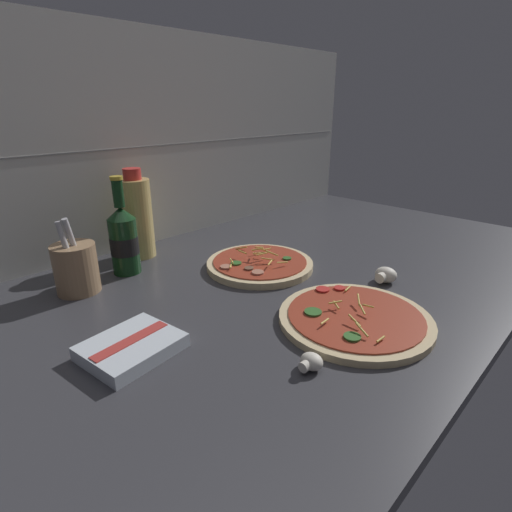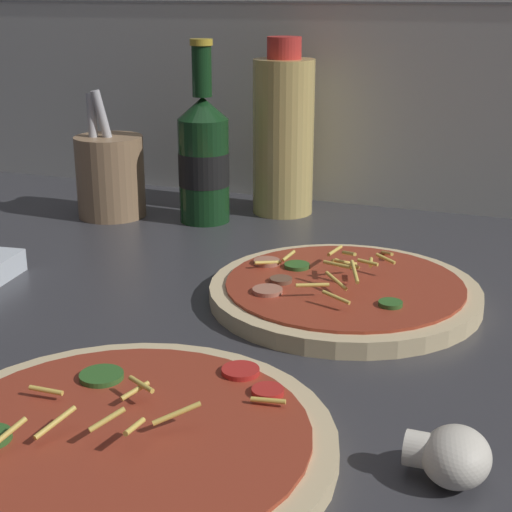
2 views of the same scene
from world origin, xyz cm
name	(u,v)px [view 2 (image 2 of 2)]	position (x,y,z in cm)	size (l,w,h in cm)	color
counter_slab	(355,353)	(0.00, 0.00, 1.25)	(160.00, 90.00, 2.50)	#38383D
tile_backsplash	(449,3)	(0.00, 45.50, 30.00)	(160.00, 1.13, 60.00)	silver
pizza_near	(121,442)	(-10.29, -22.80, 3.31)	(28.61, 28.61, 3.81)	beige
pizza_far	(344,292)	(-3.30, 8.43, 3.47)	(26.50, 26.50, 5.21)	beige
beer_bottle	(204,158)	(-27.73, 29.77, 10.99)	(6.65, 6.65, 23.36)	#143819
oil_bottle	(283,134)	(-19.48, 37.52, 13.26)	(8.19, 8.19, 23.39)	#D6B766
mushroom_right	(452,456)	(10.39, -18.32, 4.27)	(5.31, 5.06, 3.54)	white
utensil_crock	(110,175)	(-40.52, 27.62, 8.10)	(9.07, 9.07, 16.95)	#9E7A56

